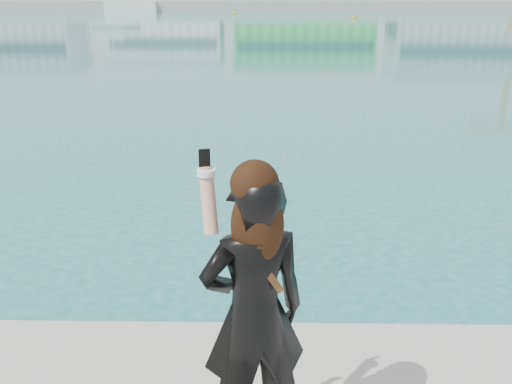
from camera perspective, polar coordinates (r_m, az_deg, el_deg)
far_quay at (r=133.04m, az=1.13°, el=18.26°), size 320.00×40.00×2.00m
motor_yacht at (r=118.63m, az=-13.79°, el=18.13°), size 15.75×5.27×7.24m
buoy_near at (r=83.65m, az=9.78°, el=16.73°), size 0.50×0.50×0.50m
buoy_far at (r=99.38m, az=-2.24°, el=17.34°), size 0.50×0.50×0.50m
woman at (r=3.23m, az=-0.23°, el=-11.33°), size 0.70×0.56×1.76m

